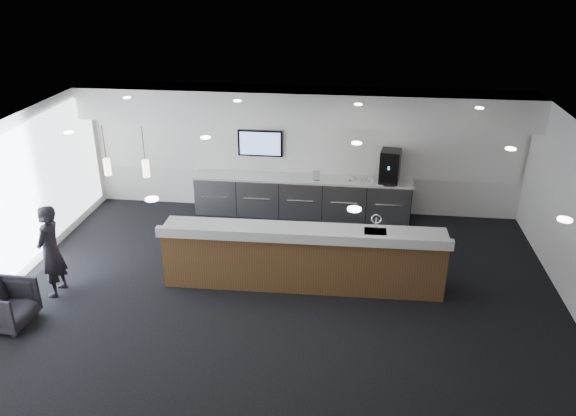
# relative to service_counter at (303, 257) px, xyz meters

# --- Properties ---
(ground) EXTENTS (10.00, 10.00, 0.00)m
(ground) POSITION_rel_service_counter_xyz_m (-0.33, -0.57, -0.58)
(ground) COLOR black
(ground) RESTS_ON ground
(ceiling) EXTENTS (10.00, 8.00, 0.02)m
(ceiling) POSITION_rel_service_counter_xyz_m (-0.33, -0.57, 2.42)
(ceiling) COLOR black
(ceiling) RESTS_ON back_wall
(back_wall) EXTENTS (10.00, 0.02, 3.00)m
(back_wall) POSITION_rel_service_counter_xyz_m (-0.33, 3.43, 0.92)
(back_wall) COLOR white
(back_wall) RESTS_ON ground
(left_wall) EXTENTS (0.02, 8.00, 3.00)m
(left_wall) POSITION_rel_service_counter_xyz_m (-5.33, -0.57, 0.92)
(left_wall) COLOR white
(left_wall) RESTS_ON ground
(soffit_bulkhead) EXTENTS (10.00, 0.90, 0.70)m
(soffit_bulkhead) POSITION_rel_service_counter_xyz_m (-0.33, 2.98, 2.07)
(soffit_bulkhead) COLOR white
(soffit_bulkhead) RESTS_ON back_wall
(alcove_panel) EXTENTS (9.80, 0.06, 1.40)m
(alcove_panel) POSITION_rel_service_counter_xyz_m (-0.33, 3.40, 1.02)
(alcove_panel) COLOR white
(alcove_panel) RESTS_ON back_wall
(window_blinds_wall) EXTENTS (0.04, 7.36, 2.55)m
(window_blinds_wall) POSITION_rel_service_counter_xyz_m (-5.29, -0.57, 0.92)
(window_blinds_wall) COLOR white
(window_blinds_wall) RESTS_ON left_wall
(back_credenza) EXTENTS (5.06, 0.66, 0.95)m
(back_credenza) POSITION_rel_service_counter_xyz_m (-0.33, 3.07, -0.10)
(back_credenza) COLOR gray
(back_credenza) RESTS_ON ground
(wall_tv) EXTENTS (1.05, 0.08, 0.62)m
(wall_tv) POSITION_rel_service_counter_xyz_m (-1.33, 3.34, 1.07)
(wall_tv) COLOR black
(wall_tv) RESTS_ON back_wall
(pendant_left) EXTENTS (0.12, 0.12, 0.30)m
(pendant_left) POSITION_rel_service_counter_xyz_m (-2.73, 0.23, 1.67)
(pendant_left) COLOR beige
(pendant_left) RESTS_ON ceiling
(pendant_right) EXTENTS (0.12, 0.12, 0.30)m
(pendant_right) POSITION_rel_service_counter_xyz_m (-3.43, 0.23, 1.67)
(pendant_right) COLOR beige
(pendant_right) RESTS_ON ceiling
(ceiling_can_lights) EXTENTS (7.00, 5.00, 0.02)m
(ceiling_can_lights) POSITION_rel_service_counter_xyz_m (-0.33, -0.57, 2.39)
(ceiling_can_lights) COLOR silver
(ceiling_can_lights) RESTS_ON ceiling
(service_counter) EXTENTS (5.17, 0.96, 1.49)m
(service_counter) POSITION_rel_service_counter_xyz_m (0.00, 0.00, 0.00)
(service_counter) COLOR brown
(service_counter) RESTS_ON ground
(coffee_machine) EXTENTS (0.50, 0.59, 0.74)m
(coffee_machine) POSITION_rel_service_counter_xyz_m (1.65, 3.04, 0.75)
(coffee_machine) COLOR black
(coffee_machine) RESTS_ON back_credenza
(info_sign_left) EXTENTS (0.18, 0.06, 0.24)m
(info_sign_left) POSITION_rel_service_counter_xyz_m (0.01, 2.94, 0.50)
(info_sign_left) COLOR white
(info_sign_left) RESTS_ON back_credenza
(info_sign_right) EXTENTS (0.16, 0.03, 0.21)m
(info_sign_right) POSITION_rel_service_counter_xyz_m (0.76, 2.99, 0.48)
(info_sign_right) COLOR white
(info_sign_right) RESTS_ON back_credenza
(armchair) EXTENTS (0.84, 0.82, 0.74)m
(armchair) POSITION_rel_service_counter_xyz_m (-4.73, -1.84, -0.20)
(armchair) COLOR black
(armchair) RESTS_ON ground
(lounge_guest) EXTENTS (0.42, 0.63, 1.72)m
(lounge_guest) POSITION_rel_service_counter_xyz_m (-4.40, -0.82, 0.28)
(lounge_guest) COLOR black
(lounge_guest) RESTS_ON ground
(cup_0) EXTENTS (0.09, 0.09, 0.09)m
(cup_0) POSITION_rel_service_counter_xyz_m (1.57, 2.99, 0.42)
(cup_0) COLOR white
(cup_0) RESTS_ON back_credenza
(cup_1) EXTENTS (0.13, 0.13, 0.09)m
(cup_1) POSITION_rel_service_counter_xyz_m (1.43, 2.99, 0.42)
(cup_1) COLOR white
(cup_1) RESTS_ON back_credenza
(cup_2) EXTENTS (0.11, 0.11, 0.09)m
(cup_2) POSITION_rel_service_counter_xyz_m (1.29, 2.99, 0.42)
(cup_2) COLOR white
(cup_2) RESTS_ON back_credenza
(cup_3) EXTENTS (0.12, 0.12, 0.09)m
(cup_3) POSITION_rel_service_counter_xyz_m (1.15, 2.99, 0.42)
(cup_3) COLOR white
(cup_3) RESTS_ON back_credenza
(cup_4) EXTENTS (0.13, 0.13, 0.09)m
(cup_4) POSITION_rel_service_counter_xyz_m (1.01, 2.99, 0.42)
(cup_4) COLOR white
(cup_4) RESTS_ON back_credenza
(cup_5) EXTENTS (0.10, 0.10, 0.09)m
(cup_5) POSITION_rel_service_counter_xyz_m (0.87, 2.99, 0.42)
(cup_5) COLOR white
(cup_5) RESTS_ON back_credenza
(cup_6) EXTENTS (0.13, 0.13, 0.09)m
(cup_6) POSITION_rel_service_counter_xyz_m (0.73, 2.99, 0.42)
(cup_6) COLOR white
(cup_6) RESTS_ON back_credenza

